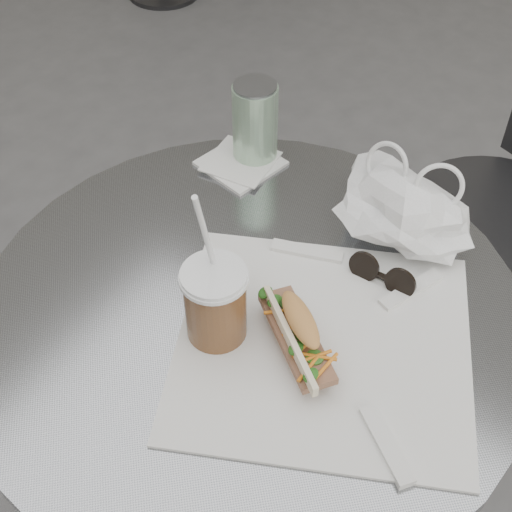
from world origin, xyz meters
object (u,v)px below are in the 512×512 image
Objects in this scene: drink_can at (255,123)px; sunglasses at (382,276)px; cafe_table at (250,414)px; banh_mi at (298,333)px; iced_coffee at (215,303)px; chair_far at (498,258)px.

sunglasses is at bearing -22.99° from drink_can.
banh_mi is (0.09, -0.02, 0.31)m from cafe_table.
iced_coffee is (-0.10, -0.04, 0.03)m from banh_mi.
drink_can is at bearing 68.74° from chair_far.
banh_mi is at bearing -47.09° from drink_can.
chair_far is 0.72m from drink_can.
cafe_table is 3.81× the size of banh_mi.
banh_mi is 0.80× the size of iced_coffee.
drink_can is (-0.17, 0.33, 0.01)m from iced_coffee.
sunglasses reaches higher than chair_far.
banh_mi is at bearing 102.38° from chair_far.
drink_can is at bearing 155.77° from sunglasses.
cafe_table is at bearing 80.27° from iced_coffee.
sunglasses is at bearing 48.27° from cafe_table.
iced_coffee reaches higher than drink_can.
drink_can is (-0.27, 0.29, 0.04)m from banh_mi.
banh_mi is 0.17m from sunglasses.
cafe_table is 7.52× the size of sunglasses.
drink_can reaches higher than chair_far.
iced_coffee is 0.25m from sunglasses.
cafe_table is at bearing -56.19° from drink_can.
iced_coffee reaches higher than banh_mi.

